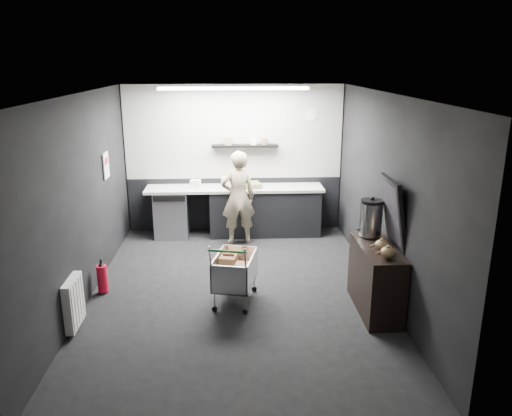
{
  "coord_description": "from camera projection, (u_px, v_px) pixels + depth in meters",
  "views": [
    {
      "loc": [
        -0.05,
        -6.33,
        3.1
      ],
      "look_at": [
        0.29,
        0.4,
        1.1
      ],
      "focal_mm": 35.0,
      "sensor_mm": 36.0,
      "label": 1
    }
  ],
  "objects": [
    {
      "name": "floor",
      "position": [
        237.0,
        292.0,
        6.95
      ],
      "size": [
        5.5,
        5.5,
        0.0
      ],
      "primitive_type": "plane",
      "color": "black",
      "rests_on": "ground"
    },
    {
      "name": "ceiling",
      "position": [
        235.0,
        94.0,
        6.18
      ],
      "size": [
        5.5,
        5.5,
        0.0
      ],
      "primitive_type": "plane",
      "rotation": [
        3.14,
        0.0,
        0.0
      ],
      "color": "silver",
      "rests_on": "wall_back"
    },
    {
      "name": "wall_back",
      "position": [
        234.0,
        159.0,
        9.2
      ],
      "size": [
        5.5,
        0.0,
        5.5
      ],
      "primitive_type": "plane",
      "rotation": [
        1.57,
        0.0,
        0.0
      ],
      "color": "black",
      "rests_on": "floor"
    },
    {
      "name": "wall_front",
      "position": [
        240.0,
        292.0,
        3.93
      ],
      "size": [
        5.5,
        0.0,
        5.5
      ],
      "primitive_type": "plane",
      "rotation": [
        -1.57,
        0.0,
        0.0
      ],
      "color": "black",
      "rests_on": "floor"
    },
    {
      "name": "wall_left",
      "position": [
        82.0,
        201.0,
        6.47
      ],
      "size": [
        0.0,
        5.5,
        5.5
      ],
      "primitive_type": "plane",
      "rotation": [
        1.57,
        0.0,
        1.57
      ],
      "color": "black",
      "rests_on": "floor"
    },
    {
      "name": "wall_right",
      "position": [
        385.0,
        197.0,
        6.66
      ],
      "size": [
        0.0,
        5.5,
        5.5
      ],
      "primitive_type": "plane",
      "rotation": [
        1.57,
        0.0,
        -1.57
      ],
      "color": "black",
      "rests_on": "floor"
    },
    {
      "name": "kitchen_wall_panel",
      "position": [
        234.0,
        132.0,
        9.04
      ],
      "size": [
        3.95,
        0.02,
        1.7
      ],
      "primitive_type": "cube",
      "color": "#B2B3AE",
      "rests_on": "wall_back"
    },
    {
      "name": "dado_panel",
      "position": [
        235.0,
        204.0,
        9.42
      ],
      "size": [
        3.95,
        0.02,
        1.0
      ],
      "primitive_type": "cube",
      "color": "black",
      "rests_on": "wall_back"
    },
    {
      "name": "floating_shelf",
      "position": [
        245.0,
        146.0,
        9.01
      ],
      "size": [
        1.2,
        0.22,
        0.04
      ],
      "primitive_type": "cube",
      "color": "black",
      "rests_on": "wall_back"
    },
    {
      "name": "wall_clock",
      "position": [
        311.0,
        115.0,
        9.01
      ],
      "size": [
        0.2,
        0.03,
        0.2
      ],
      "primitive_type": "cylinder",
      "rotation": [
        1.57,
        0.0,
        0.0
      ],
      "color": "white",
      "rests_on": "wall_back"
    },
    {
      "name": "poster",
      "position": [
        106.0,
        165.0,
        7.66
      ],
      "size": [
        0.02,
        0.3,
        0.4
      ],
      "primitive_type": "cube",
      "color": "white",
      "rests_on": "wall_left"
    },
    {
      "name": "poster_red_band",
      "position": [
        106.0,
        161.0,
        7.64
      ],
      "size": [
        0.02,
        0.22,
        0.1
      ],
      "primitive_type": "cube",
      "color": "red",
      "rests_on": "poster"
    },
    {
      "name": "radiator",
      "position": [
        74.0,
        303.0,
        5.89
      ],
      "size": [
        0.1,
        0.5,
        0.6
      ],
      "primitive_type": "cube",
      "color": "white",
      "rests_on": "wall_left"
    },
    {
      "name": "ceiling_strip",
      "position": [
        234.0,
        88.0,
        7.96
      ],
      "size": [
        2.4,
        0.2,
        0.04
      ],
      "primitive_type": "cube",
      "color": "white",
      "rests_on": "ceiling"
    },
    {
      "name": "prep_counter",
      "position": [
        242.0,
        210.0,
        9.14
      ],
      "size": [
        3.2,
        0.61,
        0.9
      ],
      "color": "black",
      "rests_on": "floor"
    },
    {
      "name": "person",
      "position": [
        238.0,
        198.0,
        8.6
      ],
      "size": [
        0.66,
        0.49,
        1.64
      ],
      "primitive_type": "imported",
      "rotation": [
        0.0,
        0.0,
        3.31
      ],
      "color": "beige",
      "rests_on": "floor"
    },
    {
      "name": "shopping_cart",
      "position": [
        235.0,
        272.0,
        6.57
      ],
      "size": [
        0.64,
        0.92,
        0.89
      ],
      "color": "silver",
      "rests_on": "floor"
    },
    {
      "name": "sideboard",
      "position": [
        377.0,
        269.0,
        6.33
      ],
      "size": [
        0.49,
        1.16,
        1.73
      ],
      "color": "black",
      "rests_on": "floor"
    },
    {
      "name": "fire_extinguisher",
      "position": [
        102.0,
        278.0,
        6.86
      ],
      "size": [
        0.14,
        0.14,
        0.47
      ],
      "color": "red",
      "rests_on": "floor"
    },
    {
      "name": "cardboard_box",
      "position": [
        248.0,
        185.0,
        8.96
      ],
      "size": [
        0.51,
        0.43,
        0.09
      ],
      "primitive_type": "cube",
      "rotation": [
        0.0,
        0.0,
        0.26
      ],
      "color": "olive",
      "rests_on": "prep_counter"
    },
    {
      "name": "pink_tub",
      "position": [
        226.0,
        182.0,
        8.98
      ],
      "size": [
        0.18,
        0.18,
        0.18
      ],
      "primitive_type": "cylinder",
      "color": "white",
      "rests_on": "prep_counter"
    },
    {
      "name": "white_container",
      "position": [
        195.0,
        184.0,
        8.91
      ],
      "size": [
        0.19,
        0.16,
        0.15
      ],
      "primitive_type": "cube",
      "rotation": [
        0.0,
        0.0,
        -0.19
      ],
      "color": "white",
      "rests_on": "prep_counter"
    }
  ]
}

